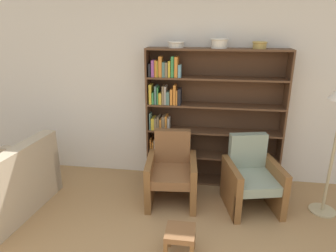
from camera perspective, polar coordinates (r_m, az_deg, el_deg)
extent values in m
cube|color=silver|center=(4.36, 5.31, 7.22)|extent=(12.00, 0.06, 2.75)
cube|color=brown|center=(4.36, -3.69, 1.82)|extent=(0.02, 0.30, 1.95)
cube|color=brown|center=(4.38, 21.04, 0.66)|extent=(0.02, 0.30, 1.95)
cube|color=brown|center=(4.08, 9.40, 14.23)|extent=(1.85, 0.30, 0.02)
cube|color=brown|center=(4.65, 8.13, -10.10)|extent=(1.85, 0.30, 0.03)
cube|color=#492F1E|center=(4.41, 8.72, 1.83)|extent=(1.85, 0.01, 1.95)
cube|color=white|center=(4.60, -3.08, -8.15)|extent=(0.02, 0.14, 0.27)
cube|color=#669EB2|center=(4.61, -2.78, -8.54)|extent=(0.02, 0.13, 0.21)
cube|color=#B2A899|center=(4.59, -2.36, -8.14)|extent=(0.04, 0.15, 0.28)
cube|color=orange|center=(4.62, -1.79, -8.55)|extent=(0.03, 0.18, 0.20)
cube|color=#B2A899|center=(4.61, -1.29, -8.78)|extent=(0.03, 0.16, 0.17)
cube|color=#B2A899|center=(4.60, -0.82, -8.36)|extent=(0.03, 0.19, 0.23)
cube|color=black|center=(4.58, -0.42, -8.62)|extent=(0.04, 0.15, 0.22)
cube|color=#4C756B|center=(4.61, 0.07, -8.71)|extent=(0.03, 0.19, 0.18)
cube|color=black|center=(4.57, 0.46, -8.57)|extent=(0.03, 0.15, 0.24)
cube|color=#4C756B|center=(4.58, 0.88, -8.38)|extent=(0.03, 0.18, 0.26)
cube|color=gold|center=(4.59, 1.19, -8.76)|extent=(0.02, 0.18, 0.19)
cube|color=white|center=(4.58, 1.62, -8.45)|extent=(0.04, 0.20, 0.24)
cube|color=#669EB2|center=(4.55, 2.02, -8.73)|extent=(0.02, 0.12, 0.24)
cube|color=#669EB2|center=(4.56, 2.43, -8.59)|extent=(0.02, 0.16, 0.25)
cube|color=orange|center=(4.54, 2.91, -8.70)|extent=(0.04, 0.12, 0.25)
cube|color=#669EB2|center=(4.56, 3.36, -8.81)|extent=(0.02, 0.17, 0.22)
cube|color=brown|center=(4.47, 8.36, -5.55)|extent=(1.85, 0.30, 0.03)
cube|color=orange|center=(4.45, -3.16, -3.65)|extent=(0.02, 0.17, 0.23)
cube|color=orange|center=(4.47, -2.73, -3.89)|extent=(0.03, 0.19, 0.19)
cube|color=#B2A899|center=(4.43, -2.30, -3.85)|extent=(0.04, 0.15, 0.21)
cube|color=#994C99|center=(4.41, -1.82, -3.89)|extent=(0.03, 0.12, 0.22)
cube|color=#7F6B4C|center=(4.43, -1.24, -3.85)|extent=(0.04, 0.18, 0.21)
cube|color=#334CB2|center=(4.45, -0.80, -4.13)|extent=(0.02, 0.19, 0.17)
cube|color=white|center=(4.42, -0.38, -3.81)|extent=(0.04, 0.18, 0.23)
cube|color=orange|center=(4.41, 0.14, -3.55)|extent=(0.03, 0.19, 0.27)
cube|color=#B2A899|center=(4.43, 0.52, -4.24)|extent=(0.02, 0.18, 0.16)
cube|color=#4C756B|center=(4.41, 0.98, -3.88)|extent=(0.04, 0.18, 0.23)
cube|color=gold|center=(4.38, 1.50, -3.98)|extent=(0.04, 0.13, 0.24)
cube|color=#994C99|center=(4.39, 2.13, -3.97)|extent=(0.04, 0.16, 0.23)
cube|color=#334CB2|center=(4.37, 2.62, -4.01)|extent=(0.02, 0.13, 0.24)
cube|color=#B2A899|center=(4.40, 3.01, -4.21)|extent=(0.02, 0.17, 0.20)
cube|color=#B2A899|center=(4.39, 3.53, -3.79)|extent=(0.04, 0.19, 0.26)
cube|color=#4C756B|center=(4.37, 4.07, -4.11)|extent=(0.03, 0.15, 0.23)
cube|color=brown|center=(4.32, 8.60, -0.97)|extent=(1.85, 0.30, 0.02)
cube|color=#4C756B|center=(4.30, -3.32, 1.00)|extent=(0.02, 0.13, 0.24)
cube|color=gold|center=(4.34, -2.74, 0.64)|extent=(0.04, 0.20, 0.17)
cube|color=#7F6B4C|center=(4.32, -2.23, 0.59)|extent=(0.04, 0.17, 0.17)
cube|color=#7F6B4C|center=(4.32, -1.74, 0.73)|extent=(0.02, 0.19, 0.19)
cube|color=orange|center=(4.29, -1.34, 0.39)|extent=(0.03, 0.14, 0.16)
cube|color=#7F6B4C|center=(4.31, -0.75, 0.74)|extent=(0.04, 0.20, 0.20)
cube|color=orange|center=(4.29, -0.26, 0.75)|extent=(0.03, 0.17, 0.21)
cube|color=#B2A899|center=(4.27, 0.18, 0.48)|extent=(0.03, 0.13, 0.19)
cube|color=brown|center=(4.21, 8.85, 3.89)|extent=(1.85, 0.30, 0.02)
cube|color=gold|center=(4.21, -3.25, 6.16)|extent=(0.04, 0.16, 0.27)
cube|color=#388C47|center=(4.23, -2.71, 5.48)|extent=(0.03, 0.19, 0.16)
cube|color=#4C756B|center=(4.21, -2.23, 6.06)|extent=(0.03, 0.19, 0.25)
cube|color=#388C47|center=(4.20, -1.86, 5.91)|extent=(0.02, 0.17, 0.24)
cube|color=gold|center=(4.19, -1.42, 5.34)|extent=(0.04, 0.14, 0.16)
cube|color=#7F6B4C|center=(4.17, -0.86, 5.96)|extent=(0.03, 0.14, 0.26)
cube|color=#B2A899|center=(4.19, -0.38, 6.01)|extent=(0.02, 0.20, 0.25)
cube|color=#4C756B|center=(4.17, 0.05, 5.41)|extent=(0.04, 0.15, 0.18)
cube|color=orange|center=(4.15, 0.70, 5.62)|extent=(0.03, 0.13, 0.22)
cube|color=orange|center=(4.15, 1.32, 6.04)|extent=(0.03, 0.15, 0.28)
cube|color=orange|center=(4.16, 1.77, 5.56)|extent=(0.02, 0.17, 0.20)
cube|color=black|center=(4.17, 2.25, 5.70)|extent=(0.04, 0.19, 0.22)
cube|color=brown|center=(4.13, 9.12, 8.98)|extent=(1.85, 0.30, 0.02)
cube|color=black|center=(4.15, -3.37, 10.61)|extent=(0.03, 0.16, 0.17)
cube|color=#994C99|center=(4.15, -2.75, 10.96)|extent=(0.04, 0.18, 0.22)
cube|color=orange|center=(4.13, -2.26, 10.94)|extent=(0.02, 0.15, 0.22)
cube|color=gold|center=(4.11, -1.96, 10.85)|extent=(0.02, 0.13, 0.22)
cube|color=orange|center=(4.10, -1.39, 11.25)|extent=(0.04, 0.14, 0.27)
cube|color=#4C756B|center=(4.12, -0.73, 10.76)|extent=(0.04, 0.17, 0.20)
cube|color=#7F6B4C|center=(4.11, -0.19, 10.72)|extent=(0.03, 0.17, 0.19)
cube|color=gold|center=(4.11, 0.38, 10.86)|extent=(0.03, 0.18, 0.21)
cube|color=#388C47|center=(4.07, 0.92, 11.22)|extent=(0.04, 0.12, 0.28)
cube|color=orange|center=(4.10, 1.66, 11.24)|extent=(0.04, 0.19, 0.27)
cube|color=#669EB2|center=(4.07, 2.26, 10.44)|extent=(0.04, 0.13, 0.17)
cylinder|color=silver|center=(4.11, 1.56, 15.21)|extent=(0.19, 0.19, 0.08)
torus|color=silver|center=(4.11, 1.56, 15.67)|extent=(0.22, 0.22, 0.02)
cylinder|color=silver|center=(4.08, 9.74, 15.22)|extent=(0.20, 0.20, 0.12)
torus|color=silver|center=(4.08, 9.78, 15.97)|extent=(0.23, 0.23, 0.02)
cylinder|color=tan|center=(4.12, 17.06, 14.48)|extent=(0.17, 0.17, 0.08)
torus|color=tan|center=(4.12, 17.11, 14.98)|extent=(0.19, 0.19, 0.02)
cube|color=tan|center=(3.88, -27.87, -7.79)|extent=(0.31, 1.63, 0.46)
cube|color=tan|center=(4.75, -24.69, -7.30)|extent=(0.88, 0.19, 0.58)
cube|color=#A83838|center=(4.14, -27.13, -6.79)|extent=(0.20, 0.37, 0.37)
cube|color=brown|center=(3.79, 4.88, -14.29)|extent=(0.08, 0.08, 0.36)
cube|color=brown|center=(3.81, -3.98, -14.04)|extent=(0.08, 0.08, 0.36)
cube|color=brown|center=(4.31, 4.68, -9.85)|extent=(0.08, 0.08, 0.36)
cube|color=brown|center=(4.33, -2.98, -9.66)|extent=(0.08, 0.08, 0.36)
cube|color=brown|center=(3.95, 0.66, -9.22)|extent=(0.53, 0.68, 0.12)
cube|color=brown|center=(4.08, 0.86, -3.97)|extent=(0.49, 0.16, 0.49)
cube|color=brown|center=(3.99, 4.75, -10.44)|extent=(0.14, 0.68, 0.60)
cube|color=brown|center=(4.01, -3.41, -10.24)|extent=(0.14, 0.68, 0.60)
cube|color=brown|center=(3.94, 21.18, -14.27)|extent=(0.08, 0.08, 0.36)
cube|color=brown|center=(3.74, 13.01, -15.31)|extent=(0.08, 0.08, 0.36)
cube|color=brown|center=(4.41, 17.79, -10.10)|extent=(0.08, 0.08, 0.36)
cube|color=brown|center=(4.23, 10.51, -10.75)|extent=(0.08, 0.08, 0.36)
cube|color=gray|center=(3.96, 15.89, -9.89)|extent=(0.61, 0.73, 0.12)
cube|color=gray|center=(4.08, 14.89, -4.66)|extent=(0.49, 0.23, 0.49)
cube|color=brown|center=(4.11, 19.50, -10.64)|extent=(0.23, 0.68, 0.60)
cube|color=brown|center=(3.92, 11.86, -11.40)|extent=(0.23, 0.68, 0.60)
cylinder|color=tan|center=(4.40, 27.28, -14.09)|extent=(0.32, 0.32, 0.02)
cylinder|color=tan|center=(4.08, 28.80, -5.42)|extent=(0.04, 0.04, 1.43)
cube|color=brown|center=(3.37, 0.26, -20.20)|extent=(0.04, 0.04, 0.25)
cube|color=brown|center=(3.36, 4.86, -20.53)|extent=(0.04, 0.04, 0.25)
cube|color=brown|center=(3.17, 2.34, -19.64)|extent=(0.29, 0.29, 0.06)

